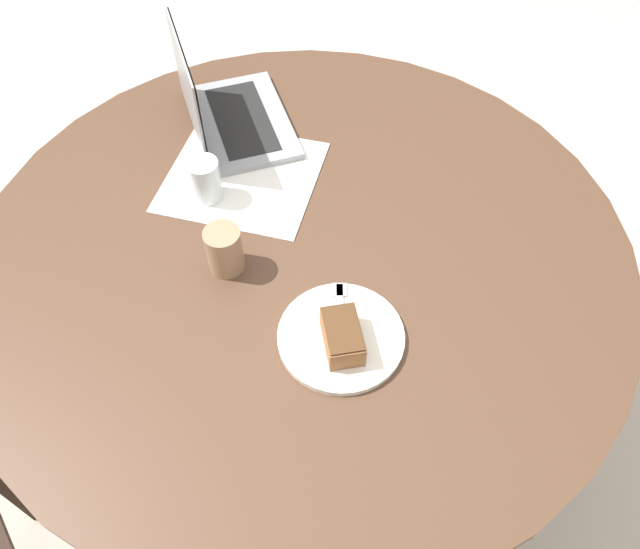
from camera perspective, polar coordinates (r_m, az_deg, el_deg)
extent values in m
plane|color=#B7AD9E|center=(1.88, -1.13, -12.45)|extent=(12.00, 12.00, 0.00)
cylinder|color=#4C3323|center=(1.87, -1.13, -12.33)|extent=(0.41, 0.41, 0.02)
cylinder|color=#4C3323|center=(1.54, -1.36, -6.50)|extent=(0.10, 0.10, 0.73)
cylinder|color=#4C3323|center=(1.22, -1.69, 2.53)|extent=(1.28, 1.28, 0.03)
cube|color=black|center=(1.75, -26.81, -16.71)|extent=(0.04, 0.04, 0.43)
cube|color=white|center=(1.34, -7.11, 8.88)|extent=(0.42, 0.41, 0.00)
cylinder|color=silver|center=(1.08, 1.93, -5.71)|extent=(0.22, 0.22, 0.01)
cube|color=brown|center=(1.05, 2.05, -5.68)|extent=(0.12, 0.11, 0.05)
cube|color=#4D311C|center=(1.03, 2.09, -4.96)|extent=(0.11, 0.10, 0.00)
cube|color=silver|center=(1.08, 1.87, -4.56)|extent=(0.13, 0.13, 0.00)
cube|color=silver|center=(1.13, 1.81, -1.42)|extent=(0.04, 0.04, 0.00)
cylinder|color=#997556|center=(1.15, -8.74, 2.25)|extent=(0.07, 0.07, 0.09)
cylinder|color=silver|center=(1.28, -10.45, 8.46)|extent=(0.06, 0.06, 0.09)
cube|color=gray|center=(1.46, -7.12, 13.65)|extent=(0.37, 0.32, 0.02)
cube|color=black|center=(1.46, -7.16, 13.94)|extent=(0.28, 0.22, 0.00)
cube|color=gray|center=(1.38, -12.08, 16.33)|extent=(0.28, 0.14, 0.22)
cube|color=black|center=(1.38, -11.91, 16.37)|extent=(0.26, 0.13, 0.20)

